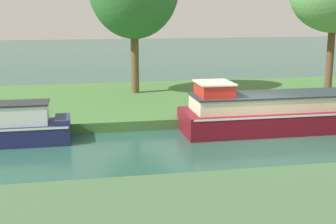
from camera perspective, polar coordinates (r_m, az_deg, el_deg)
ground_plane at (r=17.37m, az=10.95°, el=-3.32°), size 120.00×120.00×0.00m
riverbank_far at (r=23.79m, az=4.74°, el=1.62°), size 72.00×10.00×0.40m
maroon_barge at (r=19.16m, az=15.78°, el=0.02°), size 10.04×2.38×1.98m
navy_narrowboat at (r=17.33m, az=-18.35°, el=-1.73°), size 4.05×1.54×1.46m
mooring_post_near at (r=19.56m, az=6.98°, el=0.88°), size 0.13×0.13×0.72m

